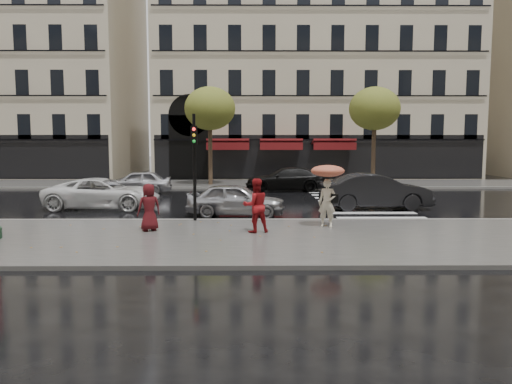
{
  "coord_description": "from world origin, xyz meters",
  "views": [
    {
      "loc": [
        0.82,
        -15.61,
        3.09
      ],
      "look_at": [
        0.95,
        1.5,
        1.31
      ],
      "focal_mm": 35.0,
      "sensor_mm": 36.0,
      "label": 1
    }
  ],
  "objects_px": {
    "car_silver": "(236,200)",
    "car_black": "(286,179)",
    "woman_umbrella": "(328,185)",
    "woman_red": "(256,205)",
    "car_darkgrey": "(376,191)",
    "car_white": "(103,194)",
    "car_far_silver": "(137,182)",
    "traffic_light": "(194,156)",
    "man_burgundy": "(149,207)"
  },
  "relations": [
    {
      "from": "woman_umbrella",
      "to": "man_burgundy",
      "type": "relative_size",
      "value": 1.41
    },
    {
      "from": "car_silver",
      "to": "car_white",
      "type": "distance_m",
      "value": 6.45
    },
    {
      "from": "car_darkgrey",
      "to": "car_white",
      "type": "bearing_deg",
      "value": 85.74
    },
    {
      "from": "car_darkgrey",
      "to": "car_white",
      "type": "relative_size",
      "value": 0.96
    },
    {
      "from": "traffic_light",
      "to": "car_white",
      "type": "height_order",
      "value": "traffic_light"
    },
    {
      "from": "woman_red",
      "to": "car_far_silver",
      "type": "bearing_deg",
      "value": -79.23
    },
    {
      "from": "man_burgundy",
      "to": "car_far_silver",
      "type": "height_order",
      "value": "man_burgundy"
    },
    {
      "from": "woman_umbrella",
      "to": "car_darkgrey",
      "type": "relative_size",
      "value": 0.45
    },
    {
      "from": "car_silver",
      "to": "car_black",
      "type": "relative_size",
      "value": 0.81
    },
    {
      "from": "woman_umbrella",
      "to": "car_black",
      "type": "relative_size",
      "value": 0.45
    },
    {
      "from": "woman_red",
      "to": "car_silver",
      "type": "distance_m",
      "value": 4.28
    },
    {
      "from": "woman_umbrella",
      "to": "car_white",
      "type": "relative_size",
      "value": 0.44
    },
    {
      "from": "man_burgundy",
      "to": "car_black",
      "type": "height_order",
      "value": "man_burgundy"
    },
    {
      "from": "car_silver",
      "to": "car_far_silver",
      "type": "relative_size",
      "value": 0.99
    },
    {
      "from": "traffic_light",
      "to": "man_burgundy",
      "type": "bearing_deg",
      "value": -121.02
    },
    {
      "from": "car_silver",
      "to": "car_darkgrey",
      "type": "relative_size",
      "value": 0.82
    },
    {
      "from": "car_silver",
      "to": "car_black",
      "type": "height_order",
      "value": "car_black"
    },
    {
      "from": "car_darkgrey",
      "to": "car_black",
      "type": "xyz_separation_m",
      "value": [
        -3.51,
        8.09,
        -0.09
      ]
    },
    {
      "from": "woman_umbrella",
      "to": "man_burgundy",
      "type": "height_order",
      "value": "woman_umbrella"
    },
    {
      "from": "woman_umbrella",
      "to": "car_silver",
      "type": "relative_size",
      "value": 0.55
    },
    {
      "from": "car_darkgrey",
      "to": "car_far_silver",
      "type": "xyz_separation_m",
      "value": [
        -12.23,
        6.48,
        -0.12
      ]
    },
    {
      "from": "woman_red",
      "to": "car_far_silver",
      "type": "distance_m",
      "value": 14.47
    },
    {
      "from": "car_silver",
      "to": "car_far_silver",
      "type": "xyz_separation_m",
      "value": [
        -6.03,
        8.58,
        0.0
      ]
    },
    {
      "from": "woman_red",
      "to": "car_silver",
      "type": "xyz_separation_m",
      "value": [
        -0.76,
        4.2,
        -0.32
      ]
    },
    {
      "from": "car_darkgrey",
      "to": "car_silver",
      "type": "bearing_deg",
      "value": 104.86
    },
    {
      "from": "woman_red",
      "to": "car_darkgrey",
      "type": "height_order",
      "value": "woman_red"
    },
    {
      "from": "woman_red",
      "to": "car_white",
      "type": "distance_m",
      "value": 9.36
    },
    {
      "from": "woman_umbrella",
      "to": "car_silver",
      "type": "xyz_separation_m",
      "value": [
        -3.23,
        3.19,
        -0.9
      ]
    },
    {
      "from": "car_far_silver",
      "to": "man_burgundy",
      "type": "bearing_deg",
      "value": 8.1
    },
    {
      "from": "woman_umbrella",
      "to": "car_white",
      "type": "xyz_separation_m",
      "value": [
        -9.3,
        5.38,
        -0.87
      ]
    },
    {
      "from": "car_darkgrey",
      "to": "car_white",
      "type": "xyz_separation_m",
      "value": [
        -12.28,
        0.09,
        -0.1
      ]
    },
    {
      "from": "car_white",
      "to": "car_far_silver",
      "type": "distance_m",
      "value": 6.39
    },
    {
      "from": "car_darkgrey",
      "to": "car_far_silver",
      "type": "relative_size",
      "value": 1.21
    },
    {
      "from": "car_black",
      "to": "car_far_silver",
      "type": "bearing_deg",
      "value": -80.23
    },
    {
      "from": "traffic_light",
      "to": "woman_red",
      "type": "bearing_deg",
      "value": -46.97
    },
    {
      "from": "traffic_light",
      "to": "car_darkgrey",
      "type": "bearing_deg",
      "value": 26.98
    },
    {
      "from": "car_white",
      "to": "car_far_silver",
      "type": "relative_size",
      "value": 1.26
    },
    {
      "from": "car_darkgrey",
      "to": "car_black",
      "type": "height_order",
      "value": "car_darkgrey"
    },
    {
      "from": "car_white",
      "to": "car_far_silver",
      "type": "height_order",
      "value": "car_white"
    },
    {
      "from": "traffic_light",
      "to": "car_white",
      "type": "distance_m",
      "value": 6.36
    },
    {
      "from": "car_far_silver",
      "to": "car_white",
      "type": "bearing_deg",
      "value": -7.07
    },
    {
      "from": "car_silver",
      "to": "car_darkgrey",
      "type": "bearing_deg",
      "value": -65.61
    },
    {
      "from": "woman_umbrella",
      "to": "traffic_light",
      "type": "relative_size",
      "value": 0.56
    },
    {
      "from": "man_burgundy",
      "to": "woman_umbrella",
      "type": "bearing_deg",
      "value": 158.89
    },
    {
      "from": "woman_umbrella",
      "to": "car_silver",
      "type": "bearing_deg",
      "value": 135.38
    },
    {
      "from": "man_burgundy",
      "to": "car_white",
      "type": "distance_m",
      "value": 6.96
    },
    {
      "from": "woman_red",
      "to": "car_black",
      "type": "height_order",
      "value": "woman_red"
    },
    {
      "from": "man_burgundy",
      "to": "car_darkgrey",
      "type": "bearing_deg",
      "value": -174.09
    },
    {
      "from": "woman_red",
      "to": "woman_umbrella",
      "type": "bearing_deg",
      "value": -174.89
    },
    {
      "from": "woman_red",
      "to": "traffic_light",
      "type": "xyz_separation_m",
      "value": [
        -2.23,
        2.39,
        1.51
      ]
    }
  ]
}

